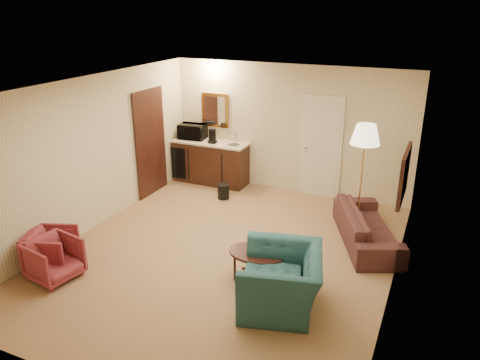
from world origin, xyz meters
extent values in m
plane|color=#96734C|center=(0.00, 0.00, 0.00)|extent=(6.00, 6.00, 0.00)
cube|color=beige|center=(0.00, 3.00, 1.30)|extent=(5.00, 0.02, 2.60)
cube|color=beige|center=(-2.50, 0.00, 1.30)|extent=(0.02, 6.00, 2.60)
cube|color=beige|center=(2.50, 0.00, 1.30)|extent=(0.02, 6.00, 2.60)
cube|color=white|center=(0.00, 0.00, 2.60)|extent=(5.00, 6.00, 0.02)
cube|color=beige|center=(0.70, 2.97, 1.02)|extent=(0.82, 0.06, 2.05)
cube|color=black|center=(-2.47, 1.70, 1.05)|extent=(0.06, 0.98, 2.10)
cube|color=gold|center=(-1.65, 2.97, 1.55)|extent=(0.62, 0.04, 0.72)
cube|color=#331711|center=(2.46, 0.40, 1.55)|extent=(0.06, 0.90, 0.70)
cube|color=#321910|center=(-1.65, 2.72, 0.46)|extent=(1.64, 0.58, 0.92)
imported|color=black|center=(1.95, 1.30, 0.38)|extent=(1.29, 2.00, 0.76)
imported|color=#1F4F4D|center=(1.24, -0.90, 0.51)|extent=(1.03, 1.31, 1.01)
imported|color=#9A323E|center=(-2.15, -1.40, 0.33)|extent=(0.78, 0.80, 0.65)
imported|color=#9A323E|center=(-1.90, -1.60, 0.33)|extent=(0.70, 0.74, 0.66)
cube|color=#331711|center=(0.75, -0.52, 0.23)|extent=(0.92, 0.73, 0.47)
cube|color=gold|center=(1.70, 1.84, 0.92)|extent=(0.51, 0.51, 1.85)
cylinder|color=black|center=(-1.00, 2.00, 0.15)|extent=(0.25, 0.25, 0.29)
imported|color=black|center=(-2.12, 2.78, 1.12)|extent=(0.60, 0.37, 0.39)
cylinder|color=black|center=(-1.56, 2.66, 1.07)|extent=(0.17, 0.17, 0.29)
camera|label=1|loc=(2.86, -5.79, 3.68)|focal=35.00mm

